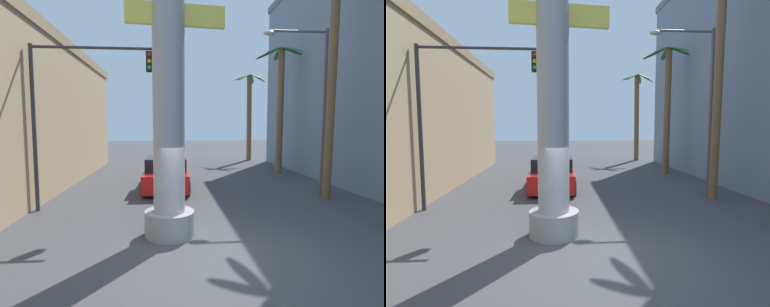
# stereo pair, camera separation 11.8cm
# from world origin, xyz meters

# --- Properties ---
(ground_plane) EXTENTS (89.76, 89.76, 0.00)m
(ground_plane) POSITION_xyz_m (0.00, 10.00, 0.00)
(ground_plane) COLOR #424244
(neon_sign_pole) EXTENTS (3.01, 1.40, 11.43)m
(neon_sign_pole) POSITION_xyz_m (-1.02, 1.43, 5.04)
(neon_sign_pole) COLOR #9E9EA3
(neon_sign_pole) RESTS_ON ground
(street_lamp) EXTENTS (2.88, 0.28, 7.22)m
(street_lamp) POSITION_xyz_m (5.32, 5.95, 4.41)
(street_lamp) COLOR #59595E
(street_lamp) RESTS_ON ground
(traffic_light_mast) EXTENTS (4.88, 0.32, 5.90)m
(traffic_light_mast) POSITION_xyz_m (-4.30, 4.27, 4.15)
(traffic_light_mast) COLOR #333333
(traffic_light_mast) RESTS_ON ground
(car_lead) EXTENTS (2.20, 4.76, 1.56)m
(car_lead) POSITION_xyz_m (-1.15, 7.80, 0.70)
(car_lead) COLOR black
(car_lead) RESTS_ON ground
(palm_tree_mid_right) EXTENTS (3.19, 3.37, 8.07)m
(palm_tree_mid_right) POSITION_xyz_m (6.15, 12.11, 4.78)
(palm_tree_mid_right) COLOR brown
(palm_tree_mid_right) RESTS_ON ground
(palm_tree_far_right) EXTENTS (2.72, 2.68, 7.64)m
(palm_tree_far_right) POSITION_xyz_m (6.17, 19.45, 4.40)
(palm_tree_far_right) COLOR brown
(palm_tree_far_right) RESTS_ON ground
(palm_tree_near_right) EXTENTS (3.01, 2.88, 9.65)m
(palm_tree_near_right) POSITION_xyz_m (5.67, 5.22, 5.90)
(palm_tree_near_right) COLOR brown
(palm_tree_near_right) RESTS_ON ground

